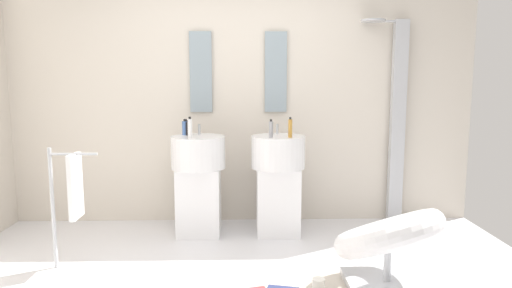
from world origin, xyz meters
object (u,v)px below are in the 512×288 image
lounge_chair (388,241)px  soap_bottle_amber (290,128)px  towel_rack (72,189)px  coffee_mug (318,284)px  pedestal_sink_left (199,180)px  pedestal_sink_right (278,180)px  soap_bottle_white (190,128)px  shower_column (396,118)px  soap_bottle_black (189,128)px  soap_bottle_grey (271,129)px  soap_bottle_blue (185,128)px

lounge_chair → soap_bottle_amber: bearing=117.8°
lounge_chair → towel_rack: size_ratio=1.16×
coffee_mug → lounge_chair: bearing=3.1°
soap_bottle_amber → pedestal_sink_left: bearing=171.8°
pedestal_sink_right → coffee_mug: pedestal_sink_right is taller
lounge_chair → soap_bottle_white: soap_bottle_white is taller
shower_column → soap_bottle_black: shower_column is taller
lounge_chair → towel_rack: (-2.32, 0.43, 0.28)m
soap_bottle_grey → soap_bottle_blue: bearing=163.1°
soap_bottle_white → soap_bottle_grey: 0.73m
pedestal_sink_right → soap_bottle_amber: 0.53m
towel_rack → soap_bottle_grey: size_ratio=5.63×
pedestal_sink_right → soap_bottle_white: soap_bottle_white is taller
towel_rack → soap_bottle_white: soap_bottle_white is taller
coffee_mug → soap_bottle_grey: 1.50m
soap_bottle_grey → pedestal_sink_right: bearing=59.8°
soap_bottle_amber → towel_rack: bearing=-159.2°
soap_bottle_grey → coffee_mug: bearing=-76.4°
pedestal_sink_left → soap_bottle_grey: bearing=-11.1°
shower_column → soap_bottle_white: (-2.03, -0.52, -0.05)m
soap_bottle_white → soap_bottle_grey: bearing=3.4°
towel_rack → soap_bottle_white: 1.11m
shower_column → soap_bottle_white: shower_column is taller
lounge_chair → soap_bottle_white: size_ratio=5.61×
shower_column → soap_bottle_grey: size_ratio=12.15×
pedestal_sink_right → soap_bottle_grey: size_ratio=6.15×
pedestal_sink_left → soap_bottle_grey: 0.85m
pedestal_sink_left → pedestal_sink_right: bearing=0.0°
soap_bottle_grey → soap_bottle_blue: soap_bottle_grey is taller
pedestal_sink_left → lounge_chair: (1.43, -1.22, -0.17)m
pedestal_sink_left → towel_rack: size_ratio=1.09×
lounge_chair → pedestal_sink_right: bearing=119.1°
pedestal_sink_right → soap_bottle_white: bearing=-167.6°
coffee_mug → soap_bottle_blue: 1.98m
pedestal_sink_left → towel_rack: 1.19m
shower_column → lounge_chair: bearing=-109.3°
towel_rack → soap_bottle_blue: (0.76, 0.90, 0.38)m
coffee_mug → soap_bottle_grey: (-0.27, 1.11, 0.96)m
pedestal_sink_right → soap_bottle_black: 0.98m
shower_column → soap_bottle_grey: shower_column is taller
towel_rack → soap_bottle_black: 1.24m
shower_column → soap_bottle_amber: shower_column is taller
soap_bottle_blue → soap_bottle_black: bearing=-32.9°
pedestal_sink_left → pedestal_sink_right: (0.75, 0.00, 0.00)m
soap_bottle_amber → shower_column: bearing=22.7°
pedestal_sink_right → soap_bottle_black: (-0.85, 0.09, 0.48)m
towel_rack → soap_bottle_grey: 1.74m
soap_bottle_white → soap_bottle_blue: size_ratio=1.30×
soap_bottle_black → towel_rack: bearing=-132.4°
soap_bottle_blue → coffee_mug: bearing=-51.6°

